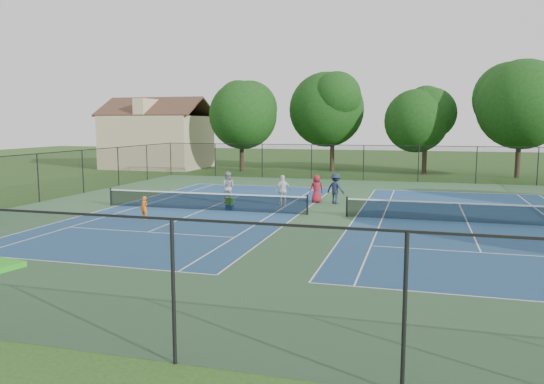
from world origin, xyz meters
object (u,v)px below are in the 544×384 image
(tree_back_c, at_px, (426,116))
(bystander_a, at_px, (283,190))
(child_player, at_px, (144,208))
(instructor, at_px, (227,187))
(ball_hopper, at_px, (230,201))
(tree_back_d, at_px, (521,101))
(tree_back_a, at_px, (241,111))
(tree_back_b, at_px, (333,106))
(bystander_b, at_px, (336,189))
(bystander_c, at_px, (316,189))
(clapboard_house, at_px, (158,139))
(ball_crate, at_px, (230,207))

(tree_back_c, xyz_separation_m, bystander_a, (-8.13, -22.22, -4.57))
(child_player, height_order, instructor, instructor)
(child_player, bearing_deg, ball_hopper, 71.34)
(child_player, distance_m, instructor, 6.75)
(tree_back_d, bearing_deg, instructor, -132.90)
(tree_back_a, bearing_deg, ball_hopper, -72.63)
(tree_back_c, bearing_deg, tree_back_b, 173.66)
(instructor, height_order, bystander_b, instructor)
(bystander_a, xyz_separation_m, bystander_c, (1.70, 1.66, -0.05))
(tree_back_b, relative_size, tree_back_d, 0.97)
(tree_back_b, bearing_deg, clapboard_house, -176.99)
(tree_back_d, xyz_separation_m, ball_crate, (-18.62, -23.59, -6.68))
(tree_back_c, xyz_separation_m, tree_back_d, (8.00, -1.00, 1.34))
(ball_hopper, bearing_deg, bystander_a, 43.50)
(tree_back_d, distance_m, bystander_b, 24.42)
(tree_back_d, xyz_separation_m, bystander_b, (-13.23, -19.65, -5.89))
(tree_back_a, height_order, bystander_c, tree_back_a)
(tree_back_a, distance_m, bystander_a, 23.96)
(tree_back_b, xyz_separation_m, ball_crate, (-1.62, -25.59, -6.45))
(tree_back_a, bearing_deg, clapboard_house, 174.29)
(tree_back_d, bearing_deg, tree_back_a, -180.00)
(tree_back_b, bearing_deg, instructor, -96.54)
(tree_back_b, height_order, instructor, tree_back_b)
(tree_back_c, height_order, clapboard_house, tree_back_c)
(tree_back_c, distance_m, clapboard_house, 28.10)
(instructor, xyz_separation_m, bystander_c, (5.22, 1.58, -0.10))
(ball_crate, bearing_deg, bystander_c, 43.86)
(tree_back_d, height_order, ball_crate, tree_back_d)
(bystander_b, bearing_deg, tree_back_c, -79.92)
(tree_back_d, bearing_deg, tree_back_c, 172.87)
(clapboard_house, xyz_separation_m, ball_crate, (17.38, -24.59, -2.95))
(ball_hopper, bearing_deg, clapboard_house, 125.26)
(tree_back_b, relative_size, tree_back_c, 1.19)
(bystander_b, bearing_deg, instructor, 37.37)
(child_player, height_order, bystander_c, bystander_c)
(tree_back_a, bearing_deg, tree_back_b, 12.53)
(bystander_a, relative_size, ball_hopper, 4.41)
(bystander_b, height_order, ball_hopper, bystander_b)
(tree_back_b, xyz_separation_m, bystander_b, (3.77, -21.65, -5.67))
(tree_back_d, xyz_separation_m, bystander_c, (-14.43, -19.56, -5.96))
(tree_back_a, distance_m, tree_back_d, 26.01)
(bystander_a, relative_size, bystander_c, 1.06)
(tree_back_a, xyz_separation_m, tree_back_c, (18.00, 1.00, -0.56))
(tree_back_b, bearing_deg, tree_back_c, -6.34)
(tree_back_c, distance_m, bystander_a, 24.10)
(tree_back_a, relative_size, bystander_a, 5.01)
(clapboard_house, bearing_deg, instructor, -53.57)
(tree_back_d, bearing_deg, bystander_c, -126.41)
(bystander_b, relative_size, ball_hopper, 4.49)
(bystander_a, height_order, bystander_b, bystander_b)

